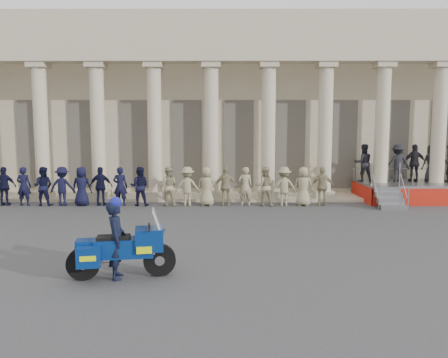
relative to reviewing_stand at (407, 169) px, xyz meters
The scene contains 6 objects.
ground 13.22m from the reviewing_stand, 141.99° to the right, with size 90.00×90.00×0.00m, color #38383A.
building 12.68m from the reviewing_stand, 147.26° to the left, with size 40.00×12.50×9.00m.
officer_rank 13.15m from the reviewing_stand, behind, with size 18.92×0.64×1.69m.
reviewing_stand is the anchor object (origin of this frame).
motorcycle 15.20m from the reviewing_stand, 134.81° to the right, with size 2.37×1.10×1.52m.
rider 15.30m from the reviewing_stand, 135.09° to the right, with size 0.52×0.69×1.82m.
Camera 1 is at (1.91, -12.06, 3.26)m, focal length 35.00 mm.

